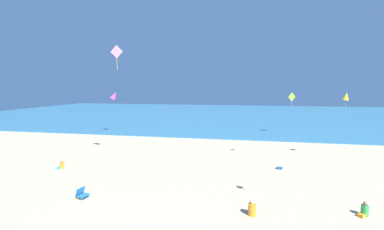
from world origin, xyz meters
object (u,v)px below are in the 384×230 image
object	(u,v)px
kite_magenta	(114,96)
person_1	(252,209)
person_4	(364,211)
kite_lime	(292,97)
kite_pink	(117,52)
beach_chair_far_left	(82,193)
cooler_box	(280,167)
kite_yellow	(346,96)
person_0	(61,166)

from	to	relation	value
kite_magenta	person_1	bearing A→B (deg)	-47.96
person_4	kite_magenta	world-z (taller)	kite_magenta
kite_lime	kite_magenta	size ratio (longest dim) A/B	1.25
kite_magenta	kite_pink	bearing A→B (deg)	-60.93
beach_chair_far_left	cooler_box	bearing A→B (deg)	44.27
kite_yellow	kite_lime	size ratio (longest dim) A/B	0.99
kite_lime	kite_pink	world-z (taller)	kite_pink
beach_chair_far_left	person_1	distance (m)	9.51
kite_pink	person_4	bearing A→B (deg)	-21.35
kite_lime	person_4	bearing A→B (deg)	-91.26
person_4	kite_magenta	distance (m)	29.80
cooler_box	person_4	xyz separation A→B (m)	(2.98, -6.81, 0.13)
cooler_box	kite_pink	size ratio (longest dim) A/B	0.25
beach_chair_far_left	kite_magenta	world-z (taller)	kite_magenta
beach_chair_far_left	kite_magenta	xyz separation A→B (m)	(-7.94, 19.21, 4.93)
kite_yellow	kite_magenta	distance (m)	26.82
person_1	kite_magenta	world-z (taller)	kite_magenta
beach_chair_far_left	cooler_box	size ratio (longest dim) A/B	1.40
kite_yellow	kite_pink	size ratio (longest dim) A/B	0.89
beach_chair_far_left	kite_magenta	distance (m)	21.36
person_1	person_4	distance (m)	5.52
cooler_box	kite_magenta	distance (m)	23.61
person_0	person_4	xyz separation A→B (m)	(19.79, -3.70, 0.02)
kite_magenta	beach_chair_far_left	bearing A→B (deg)	-67.54
beach_chair_far_left	kite_yellow	bearing A→B (deg)	43.57
person_0	kite_lime	size ratio (longest dim) A/B	0.38
person_0	kite_yellow	xyz separation A→B (m)	(22.38, 6.34, 5.36)
person_4	kite_magenta	xyz separation A→B (m)	(-22.89, 18.42, 4.96)
beach_chair_far_left	person_0	size ratio (longest dim) A/B	1.04
person_1	kite_lime	xyz separation A→B (m)	(5.92, 22.64, 4.77)
beach_chair_far_left	kite_lime	bearing A→B (deg)	67.43
cooler_box	kite_lime	distance (m)	16.07
cooler_box	person_1	distance (m)	8.13
cooler_box	person_1	size ratio (longest dim) A/B	0.60
person_0	kite_lime	distance (m)	27.54
beach_chair_far_left	kite_lime	distance (m)	27.70
beach_chair_far_left	kite_pink	size ratio (longest dim) A/B	0.35
person_1	kite_yellow	distance (m)	14.60
kite_yellow	kite_lime	xyz separation A→B (m)	(-2.11, 11.67, -0.53)
person_0	person_1	xyz separation A→B (m)	(14.35, -4.64, 0.06)
person_1	kite_lime	distance (m)	23.88
person_1	person_4	xyz separation A→B (m)	(5.44, 0.93, -0.03)
kite_yellow	person_0	bearing A→B (deg)	-164.18
person_4	kite_pink	world-z (taller)	kite_pink
cooler_box	kite_lime	size ratio (longest dim) A/B	0.28
person_4	kite_lime	size ratio (longest dim) A/B	0.41
beach_chair_far_left	kite_pink	bearing A→B (deg)	111.57
person_1	person_4	size ratio (longest dim) A/B	1.13
kite_yellow	beach_chair_far_left	bearing A→B (deg)	-148.30
beach_chair_far_left	person_0	bearing A→B (deg)	149.02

